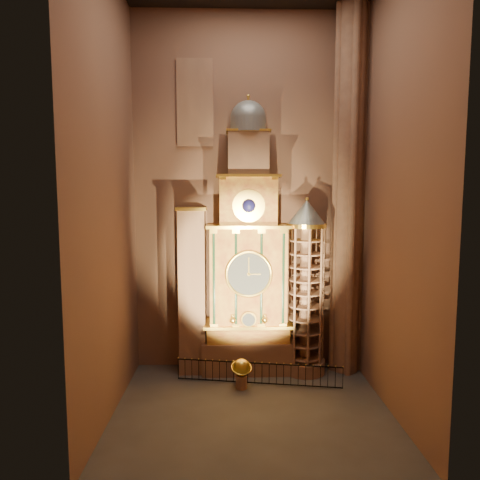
{
  "coord_description": "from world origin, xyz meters",
  "views": [
    {
      "loc": [
        -1.18,
        -20.75,
        10.89
      ],
      "look_at": [
        -0.54,
        3.0,
        8.42
      ],
      "focal_mm": 32.0,
      "sensor_mm": 36.0,
      "label": 1
    }
  ],
  "objects_px": {
    "portrait_tower": "(192,290)",
    "iron_railing": "(258,373)",
    "stair_turret": "(305,288)",
    "celestial_globe": "(241,371)",
    "astronomical_clock": "(248,265)"
  },
  "relations": [
    {
      "from": "astronomical_clock",
      "to": "iron_railing",
      "type": "relative_size",
      "value": 1.77
    },
    {
      "from": "astronomical_clock",
      "to": "stair_turret",
      "type": "xyz_separation_m",
      "value": [
        3.5,
        -0.26,
        -1.41
      ]
    },
    {
      "from": "astronomical_clock",
      "to": "iron_railing",
      "type": "bearing_deg",
      "value": -75.7
    },
    {
      "from": "portrait_tower",
      "to": "stair_turret",
      "type": "distance_m",
      "value": 6.91
    },
    {
      "from": "portrait_tower",
      "to": "iron_railing",
      "type": "height_order",
      "value": "portrait_tower"
    },
    {
      "from": "portrait_tower",
      "to": "iron_railing",
      "type": "relative_size",
      "value": 1.08
    },
    {
      "from": "astronomical_clock",
      "to": "stair_turret",
      "type": "distance_m",
      "value": 3.78
    },
    {
      "from": "celestial_globe",
      "to": "astronomical_clock",
      "type": "bearing_deg",
      "value": 79.19
    },
    {
      "from": "celestial_globe",
      "to": "iron_railing",
      "type": "distance_m",
      "value": 1.13
    },
    {
      "from": "astronomical_clock",
      "to": "stair_turret",
      "type": "relative_size",
      "value": 1.55
    },
    {
      "from": "celestial_globe",
      "to": "iron_railing",
      "type": "height_order",
      "value": "celestial_globe"
    },
    {
      "from": "astronomical_clock",
      "to": "iron_railing",
      "type": "distance_m",
      "value": 6.36
    },
    {
      "from": "stair_turret",
      "to": "iron_railing",
      "type": "xyz_separation_m",
      "value": [
        -2.98,
        -1.78,
        -4.59
      ]
    },
    {
      "from": "iron_railing",
      "to": "stair_turret",
      "type": "bearing_deg",
      "value": 30.92
    },
    {
      "from": "stair_turret",
      "to": "celestial_globe",
      "type": "height_order",
      "value": "stair_turret"
    }
  ]
}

